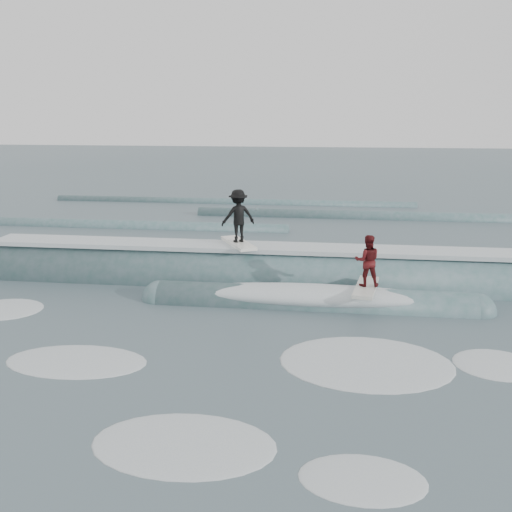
# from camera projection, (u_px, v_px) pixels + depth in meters

# --- Properties ---
(ground) EXTENTS (160.00, 160.00, 0.00)m
(ground) POSITION_uv_depth(u_px,v_px,m) (227.00, 356.00, 12.95)
(ground) COLOR #374A51
(ground) RESTS_ON ground
(breaking_wave) EXTENTS (20.76, 3.92, 2.27)m
(breaking_wave) POSITION_uv_depth(u_px,v_px,m) (267.00, 283.00, 18.31)
(breaking_wave) COLOR #385E5D
(breaking_wave) RESTS_ON ground
(surfer_black) EXTENTS (1.44, 2.02, 1.79)m
(surfer_black) POSITION_uv_depth(u_px,v_px,m) (238.00, 218.00, 18.27)
(surfer_black) COLOR white
(surfer_black) RESTS_ON ground
(surfer_red) EXTENTS (0.86, 2.06, 1.55)m
(surfer_red) POSITION_uv_depth(u_px,v_px,m) (367.00, 265.00, 15.84)
(surfer_red) COLOR silver
(surfer_red) RESTS_ON ground
(whitewater) EXTENTS (14.94, 7.93, 0.10)m
(whitewater) POSITION_uv_depth(u_px,v_px,m) (234.00, 376.00, 11.98)
(whitewater) COLOR silver
(whitewater) RESTS_ON ground
(far_swells) EXTENTS (38.82, 8.65, 0.80)m
(far_swells) POSITION_uv_depth(u_px,v_px,m) (254.00, 217.00, 30.14)
(far_swells) COLOR #385E5D
(far_swells) RESTS_ON ground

